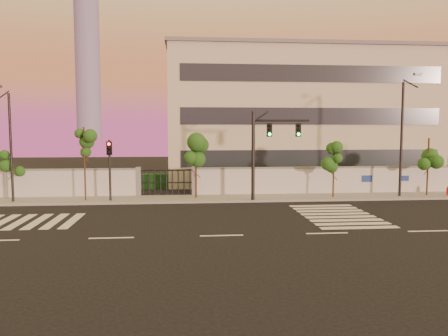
# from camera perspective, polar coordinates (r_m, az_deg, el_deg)

# --- Properties ---
(ground) EXTENTS (120.00, 120.00, 0.00)m
(ground) POSITION_cam_1_polar(r_m,az_deg,el_deg) (20.37, -0.32, -8.83)
(ground) COLOR black
(ground) RESTS_ON ground
(sidewalk) EXTENTS (60.00, 3.00, 0.15)m
(sidewalk) POSITION_cam_1_polar(r_m,az_deg,el_deg) (30.63, -1.99, -4.00)
(sidewalk) COLOR gray
(sidewalk) RESTS_ON ground
(perimeter_wall) EXTENTS (60.00, 0.36, 2.20)m
(perimeter_wall) POSITION_cam_1_polar(r_m,az_deg,el_deg) (31.98, -1.95, -1.82)
(perimeter_wall) COLOR silver
(perimeter_wall) RESTS_ON ground
(hedge_row) EXTENTS (41.00, 4.25, 1.80)m
(hedge_row) POSITION_cam_1_polar(r_m,az_deg,el_deg) (34.80, -0.46, -1.68)
(hedge_row) COLOR #103512
(hedge_row) RESTS_ON ground
(institutional_building) EXTENTS (24.40, 12.40, 12.25)m
(institutional_building) POSITION_cam_1_polar(r_m,az_deg,el_deg) (43.05, 9.24, 6.66)
(institutional_building) COLOR beige
(institutional_building) RESTS_ON ground
(distant_skyscraper) EXTENTS (16.00, 16.00, 118.00)m
(distant_skyscraper) POSITION_cam_1_polar(r_m,az_deg,el_deg) (311.60, -17.45, 15.36)
(distant_skyscraper) COLOR slate
(distant_skyscraper) RESTS_ON ground
(road_markings) EXTENTS (57.00, 7.62, 0.02)m
(road_markings) POSITION_cam_1_polar(r_m,az_deg,el_deg) (23.96, -4.88, -6.72)
(road_markings) COLOR silver
(road_markings) RESTS_ON ground
(street_tree_b) EXTENTS (1.31, 1.04, 3.70)m
(street_tree_b) POSITION_cam_1_polar(r_m,az_deg,el_deg) (32.55, -25.97, 0.73)
(street_tree_b) COLOR #382314
(street_tree_b) RESTS_ON ground
(street_tree_c) EXTENTS (1.35, 1.07, 5.07)m
(street_tree_c) POSITION_cam_1_polar(r_m,az_deg,el_deg) (30.52, -17.76, 2.62)
(street_tree_c) COLOR #382314
(street_tree_c) RESTS_ON ground
(street_tree_d) EXTENTS (1.64, 1.31, 4.32)m
(street_tree_d) POSITION_cam_1_polar(r_m,az_deg,el_deg) (30.32, -3.65, 1.81)
(street_tree_d) COLOR #382314
(street_tree_d) RESTS_ON ground
(street_tree_e) EXTENTS (1.37, 1.09, 4.04)m
(street_tree_e) POSITION_cam_1_polar(r_m,az_deg,el_deg) (31.48, 14.18, 1.41)
(street_tree_e) COLOR #382314
(street_tree_e) RESTS_ON ground
(street_tree_f) EXTENTS (1.46, 1.16, 4.30)m
(street_tree_f) POSITION_cam_1_polar(r_m,az_deg,el_deg) (34.65, 25.15, 1.71)
(street_tree_f) COLOR #382314
(street_tree_f) RESTS_ON ground
(traffic_signal_main) EXTENTS (3.84, 0.67, 6.09)m
(traffic_signal_main) POSITION_cam_1_polar(r_m,az_deg,el_deg) (29.37, 5.32, 2.99)
(traffic_signal_main) COLOR black
(traffic_signal_main) RESTS_ON ground
(traffic_signal_secondary) EXTENTS (0.33, 0.33, 4.22)m
(traffic_signal_secondary) POSITION_cam_1_polar(r_m,az_deg,el_deg) (30.00, -14.71, 0.65)
(traffic_signal_secondary) COLOR black
(traffic_signal_secondary) RESTS_ON ground
(streetlight_west) EXTENTS (0.45, 1.82, 7.58)m
(streetlight_west) POSITION_cam_1_polar(r_m,az_deg,el_deg) (31.60, -26.20, 3.09)
(streetlight_west) COLOR black
(streetlight_west) RESTS_ON ground
(streetlight_east) EXTENTS (0.51, 2.07, 8.60)m
(streetlight_east) POSITION_cam_1_polar(r_m,az_deg,el_deg) (33.24, 22.34, 4.25)
(streetlight_east) COLOR black
(streetlight_east) RESTS_ON ground
(fire_hydrant) EXTENTS (0.32, 0.30, 0.81)m
(fire_hydrant) POSITION_cam_1_polar(r_m,az_deg,el_deg) (35.54, 27.25, -2.77)
(fire_hydrant) COLOR red
(fire_hydrant) RESTS_ON ground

